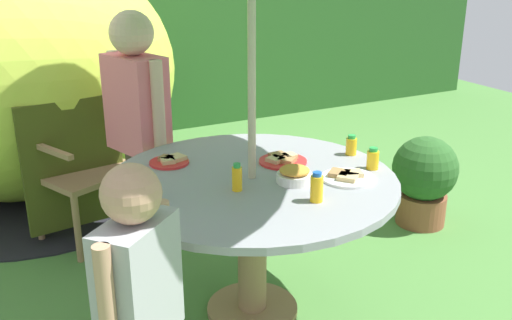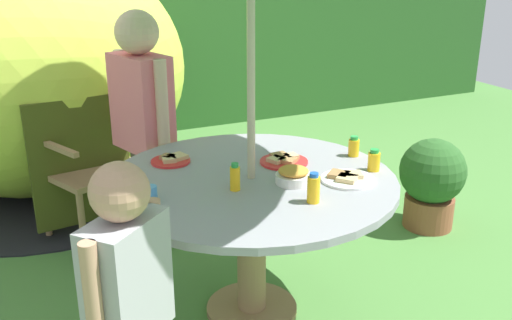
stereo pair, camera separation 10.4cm
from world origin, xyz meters
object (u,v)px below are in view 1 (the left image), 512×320
at_px(juice_bottle_near_right, 373,159).
at_px(garden_table, 252,203).
at_px(wooden_chair, 77,149).
at_px(cup_near, 153,195).
at_px(plate_back_edge, 283,160).
at_px(dome_tent, 23,74).
at_px(potted_plant, 424,178).
at_px(snack_bowl, 294,175).
at_px(juice_bottle_far_left, 317,188).
at_px(child_in_grey_shirt, 138,282).
at_px(child_in_pink_shirt, 137,104).
at_px(juice_bottle_center_front, 237,178).
at_px(plate_far_right, 170,161).
at_px(juice_bottle_near_left, 351,146).
at_px(plate_mid_right, 348,177).

bearing_deg(juice_bottle_near_right, garden_table, 164.00).
bearing_deg(wooden_chair, cup_near, -110.71).
bearing_deg(plate_back_edge, juice_bottle_near_right, -39.16).
distance_m(wooden_chair, dome_tent, 0.93).
distance_m(dome_tent, potted_plant, 2.84).
relative_size(dome_tent, snack_bowl, 15.47).
distance_m(plate_back_edge, cup_near, 0.74).
bearing_deg(cup_near, dome_tent, 96.09).
xyz_separation_m(potted_plant, juice_bottle_far_left, (-1.32, -0.74, 0.46)).
relative_size(dome_tent, child_in_grey_shirt, 2.24).
distance_m(garden_table, cup_near, 0.52).
relative_size(wooden_chair, dome_tent, 0.41).
bearing_deg(juice_bottle_near_right, dome_tent, 119.27).
relative_size(juice_bottle_near_right, cup_near, 1.68).
relative_size(child_in_pink_shirt, cup_near, 22.24).
height_order(child_in_grey_shirt, juice_bottle_center_front, child_in_grey_shirt).
height_order(wooden_chair, juice_bottle_far_left, wooden_chair).
xyz_separation_m(garden_table, plate_far_right, (-0.27, 0.35, 0.14)).
bearing_deg(snack_bowl, juice_bottle_near_right, -3.30).
height_order(juice_bottle_near_right, cup_near, juice_bottle_near_right).
distance_m(wooden_chair, juice_bottle_near_left, 1.69).
distance_m(child_in_grey_shirt, juice_bottle_near_left, 1.48).
xyz_separation_m(garden_table, plate_back_edge, (0.23, 0.11, 0.14)).
bearing_deg(cup_near, snack_bowl, -7.41).
bearing_deg(plate_mid_right, garden_table, 150.20).
height_order(juice_bottle_near_right, juice_bottle_center_front, juice_bottle_center_front).
bearing_deg(child_in_pink_shirt, snack_bowl, 5.04).
height_order(wooden_chair, juice_bottle_near_right, wooden_chair).
height_order(juice_bottle_near_left, juice_bottle_center_front, juice_bottle_center_front).
height_order(plate_mid_right, juice_bottle_center_front, juice_bottle_center_front).
relative_size(plate_mid_right, juice_bottle_far_left, 1.91).
relative_size(snack_bowl, plate_far_right, 0.83).
height_order(dome_tent, snack_bowl, dome_tent).
bearing_deg(juice_bottle_near_left, juice_bottle_far_left, -139.12).
relative_size(child_in_pink_shirt, juice_bottle_far_left, 10.83).
bearing_deg(plate_mid_right, plate_far_right, 138.80).
height_order(plate_mid_right, juice_bottle_far_left, juice_bottle_far_left).
relative_size(wooden_chair, potted_plant, 1.72).
relative_size(dome_tent, plate_back_edge, 10.54).
bearing_deg(wooden_chair, plate_far_right, -96.46).
bearing_deg(snack_bowl, dome_tent, 110.90).
bearing_deg(juice_bottle_near_left, snack_bowl, -157.11).
height_order(plate_back_edge, juice_bottle_near_left, juice_bottle_near_left).
height_order(potted_plant, child_in_grey_shirt, child_in_grey_shirt).
height_order(garden_table, juice_bottle_far_left, juice_bottle_far_left).
height_order(plate_back_edge, juice_bottle_center_front, juice_bottle_center_front).
distance_m(dome_tent, plate_far_right, 1.84).
bearing_deg(plate_far_right, cup_near, -117.97).
bearing_deg(juice_bottle_far_left, child_in_pink_shirt, 107.87).
xyz_separation_m(garden_table, juice_bottle_center_front, (-0.12, -0.10, 0.19)).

